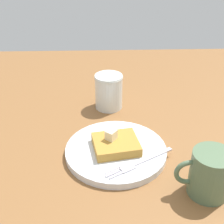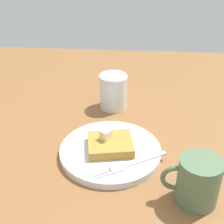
{
  "view_description": "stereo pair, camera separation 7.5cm",
  "coord_description": "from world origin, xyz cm",
  "px_view_note": "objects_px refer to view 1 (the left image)",
  "views": [
    {
      "loc": [
        1.74,
        60.52,
        44.89
      ],
      "look_at": [
        -0.52,
        -3.42,
        6.49
      ],
      "focal_mm": 50.0,
      "sensor_mm": 36.0,
      "label": 1
    },
    {
      "loc": [
        -5.71,
        60.35,
        44.89
      ],
      "look_at": [
        -0.52,
        -3.42,
        6.49
      ],
      "focal_mm": 50.0,
      "sensor_mm": 36.0,
      "label": 2
    }
  ],
  "objects_px": {
    "fork": "(137,163)",
    "coffee_mug": "(209,174)",
    "plate": "(116,151)",
    "syrup_jar": "(109,92)"
  },
  "relations": [
    {
      "from": "fork",
      "to": "coffee_mug",
      "type": "height_order",
      "value": "coffee_mug"
    },
    {
      "from": "fork",
      "to": "plate",
      "type": "bearing_deg",
      "value": -53.54
    },
    {
      "from": "syrup_jar",
      "to": "coffee_mug",
      "type": "distance_m",
      "value": 0.37
    },
    {
      "from": "plate",
      "to": "fork",
      "type": "bearing_deg",
      "value": 126.46
    },
    {
      "from": "syrup_jar",
      "to": "coffee_mug",
      "type": "bearing_deg",
      "value": 117.9
    },
    {
      "from": "plate",
      "to": "fork",
      "type": "relative_size",
      "value": 1.5
    },
    {
      "from": "fork",
      "to": "coffee_mug",
      "type": "xyz_separation_m",
      "value": [
        -0.12,
        0.07,
        0.03
      ]
    },
    {
      "from": "syrup_jar",
      "to": "coffee_mug",
      "type": "height_order",
      "value": "syrup_jar"
    },
    {
      "from": "plate",
      "to": "coffee_mug",
      "type": "bearing_deg",
      "value": 143.92
    },
    {
      "from": "syrup_jar",
      "to": "plate",
      "type": "bearing_deg",
      "value": 92.66
    }
  ]
}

